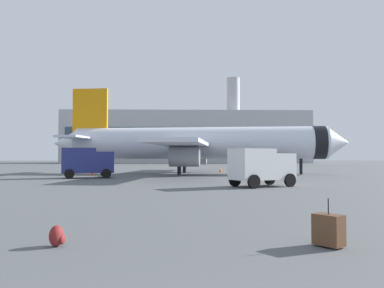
{
  "coord_description": "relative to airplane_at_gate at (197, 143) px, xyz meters",
  "views": [
    {
      "loc": [
        0.03,
        -2.53,
        2.05
      ],
      "look_at": [
        0.85,
        26.03,
        3.0
      ],
      "focal_mm": 35.88,
      "sensor_mm": 36.0,
      "label": 1
    }
  ],
  "objects": [
    {
      "name": "safety_cone_near",
      "position": [
        3.42,
        5.29,
        -3.3
      ],
      "size": [
        0.44,
        0.44,
        0.73
      ],
      "color": "#F2590C",
      "rests_on": "ground"
    },
    {
      "name": "rolling_suitcase",
      "position": [
        1.49,
        -37.27,
        -3.27
      ],
      "size": [
        0.7,
        0.75,
        1.1
      ],
      "color": "brown",
      "rests_on": "ground"
    },
    {
      "name": "terminal_building",
      "position": [
        0.23,
        84.34,
        5.02
      ],
      "size": [
        81.42,
        16.72,
        29.08
      ],
      "color": "#B2B2B7",
      "rests_on": "ground"
    },
    {
      "name": "airplane_at_gate",
      "position": [
        0.0,
        0.0,
        0.0
      ],
      "size": [
        35.75,
        32.35,
        10.5
      ],
      "color": "silver",
      "rests_on": "ground"
    },
    {
      "name": "cargo_van",
      "position": [
        3.65,
        -19.81,
        -2.21
      ],
      "size": [
        4.83,
        3.88,
        2.6
      ],
      "color": "white",
      "rests_on": "ground"
    },
    {
      "name": "service_truck",
      "position": [
        -10.94,
        -8.6,
        -2.05
      ],
      "size": [
        5.2,
        3.51,
        2.9
      ],
      "color": "navy",
      "rests_on": "ground"
    },
    {
      "name": "traveller_backpack",
      "position": [
        -4.7,
        -37.04,
        -3.42
      ],
      "size": [
        0.36,
        0.4,
        0.48
      ],
      "color": "maroon",
      "rests_on": "ground"
    },
    {
      "name": "safety_cone_mid",
      "position": [
        -11.83,
        -2.53,
        -3.34
      ],
      "size": [
        0.44,
        0.44,
        0.65
      ],
      "color": "#F2590C",
      "rests_on": "ground"
    }
  ]
}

